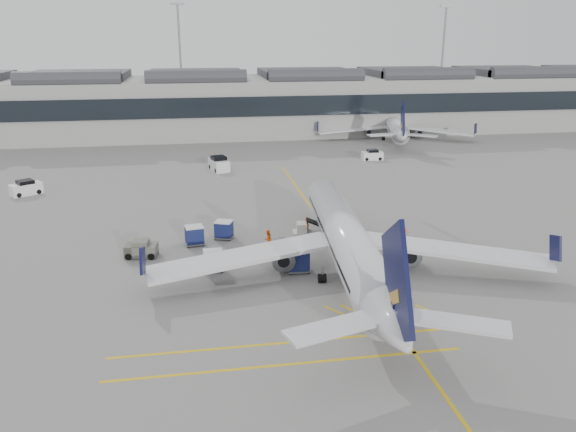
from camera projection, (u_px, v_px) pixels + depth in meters
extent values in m
plane|color=gray|center=(238.00, 281.00, 45.28)|extent=(220.00, 220.00, 0.00)
cube|color=#9E9E99|center=(208.00, 106.00, 111.15)|extent=(200.00, 20.00, 11.00)
cube|color=black|center=(209.00, 107.00, 101.27)|extent=(200.00, 0.50, 3.60)
cube|color=#38383D|center=(206.00, 74.00, 109.24)|extent=(200.00, 18.00, 1.40)
cylinder|color=slate|center=(181.00, 66.00, 121.35)|extent=(0.44, 0.44, 25.00)
cube|color=slate|center=(177.00, 4.00, 117.44)|extent=(3.00, 0.60, 0.50)
cylinder|color=slate|center=(442.00, 64.00, 130.82)|extent=(0.44, 0.44, 25.00)
cube|color=slate|center=(447.00, 6.00, 126.92)|extent=(3.00, 0.60, 0.50)
cube|color=gold|center=(330.00, 233.00, 56.24)|extent=(0.25, 60.00, 0.01)
cylinder|color=silver|center=(346.00, 238.00, 46.58)|extent=(5.75, 27.52, 3.43)
cone|color=silver|center=(321.00, 190.00, 61.27)|extent=(3.72, 3.92, 3.43)
cone|color=silver|center=(397.00, 329.00, 31.44)|extent=(3.79, 4.65, 3.43)
cube|color=silver|center=(242.00, 257.00, 44.87)|extent=(15.83, 6.70, 0.32)
cube|color=silver|center=(452.00, 250.00, 46.21)|extent=(15.54, 9.05, 0.32)
cylinder|color=slate|center=(282.00, 254.00, 47.06)|extent=(2.19, 3.43, 1.91)
cylinder|color=slate|center=(406.00, 251.00, 47.87)|extent=(2.19, 3.43, 1.91)
cube|color=black|center=(397.00, 284.00, 31.17)|extent=(0.87, 6.93, 7.63)
cylinder|color=black|center=(327.00, 227.00, 57.31)|extent=(0.30, 0.60, 0.58)
cylinder|color=black|center=(322.00, 278.00, 45.02)|extent=(0.70, 0.78, 0.73)
cylinder|color=black|center=(378.00, 276.00, 45.37)|extent=(0.70, 0.78, 0.73)
cylinder|color=silver|center=(394.00, 125.00, 107.09)|extent=(9.16, 24.60, 3.08)
cone|color=silver|center=(388.00, 115.00, 120.31)|extent=(3.81, 3.95, 3.08)
cone|color=silver|center=(402.00, 136.00, 93.46)|extent=(3.97, 4.59, 3.08)
cube|color=silver|center=(353.00, 129.00, 106.79)|extent=(14.10, 3.79, 0.29)
cube|color=silver|center=(436.00, 131.00, 105.50)|extent=(13.35, 9.99, 0.29)
cylinder|color=slate|center=(369.00, 131.00, 108.27)|extent=(2.41, 3.29, 1.72)
cylinder|color=slate|center=(419.00, 132.00, 107.49)|extent=(2.41, 3.29, 1.72)
cube|color=black|center=(403.00, 122.00, 93.22)|extent=(1.80, 6.11, 6.87)
cylinder|color=black|center=(389.00, 129.00, 116.74)|extent=(0.35, 0.57, 0.52)
cylinder|color=black|center=(383.00, 138.00, 106.01)|extent=(0.72, 0.78, 0.66)
cylinder|color=black|center=(405.00, 139.00, 105.67)|extent=(0.72, 0.78, 0.66)
cube|color=beige|center=(314.00, 235.00, 54.77)|extent=(4.23, 2.11, 0.75)
cube|color=black|center=(325.00, 226.00, 54.54)|extent=(3.74, 1.63, 1.58)
cube|color=beige|center=(302.00, 228.00, 54.49)|extent=(1.13, 1.50, 0.96)
cylinder|color=black|center=(299.00, 239.00, 54.05)|extent=(0.49, 0.25, 0.47)
cylinder|color=black|center=(298.00, 234.00, 55.47)|extent=(0.49, 0.25, 0.47)
cylinder|color=black|center=(330.00, 238.00, 54.15)|extent=(0.49, 0.25, 0.47)
cylinder|color=black|center=(328.00, 233.00, 55.57)|extent=(0.49, 0.25, 0.47)
cube|color=gray|center=(224.00, 237.00, 54.78)|extent=(2.10, 1.92, 0.12)
cube|color=navy|center=(224.00, 229.00, 54.53)|extent=(1.94, 1.82, 1.46)
cube|color=silver|center=(224.00, 222.00, 54.30)|extent=(2.00, 1.89, 0.10)
cylinder|color=black|center=(216.00, 239.00, 54.42)|extent=(0.24, 0.17, 0.22)
cylinder|color=black|center=(219.00, 235.00, 55.45)|extent=(0.24, 0.17, 0.22)
cylinder|color=black|center=(229.00, 240.00, 54.15)|extent=(0.24, 0.17, 0.22)
cylinder|color=black|center=(233.00, 236.00, 55.18)|extent=(0.24, 0.17, 0.22)
cube|color=gray|center=(298.00, 269.00, 47.15)|extent=(1.95, 1.62, 0.13)
cube|color=navy|center=(298.00, 259.00, 46.88)|extent=(1.78, 1.56, 1.63)
cube|color=silver|center=(298.00, 250.00, 46.62)|extent=(1.84, 1.62, 0.11)
cylinder|color=black|center=(290.00, 273.00, 46.49)|extent=(0.25, 0.12, 0.25)
cylinder|color=black|center=(288.00, 268.00, 47.66)|extent=(0.25, 0.12, 0.25)
cylinder|color=black|center=(309.00, 272.00, 46.70)|extent=(0.25, 0.12, 0.25)
cylinder|color=black|center=(306.00, 267.00, 47.87)|extent=(0.25, 0.12, 0.25)
cube|color=gray|center=(195.00, 243.00, 53.12)|extent=(1.98, 1.72, 0.12)
cube|color=navy|center=(194.00, 235.00, 52.87)|extent=(1.82, 1.65, 1.51)
cube|color=silver|center=(194.00, 227.00, 52.63)|extent=(1.88, 1.71, 0.10)
cylinder|color=black|center=(188.00, 247.00, 52.41)|extent=(0.24, 0.14, 0.23)
cylinder|color=black|center=(186.00, 243.00, 53.44)|extent=(0.24, 0.14, 0.23)
cylinder|color=black|center=(204.00, 245.00, 52.85)|extent=(0.24, 0.14, 0.23)
cylinder|color=black|center=(201.00, 241.00, 53.89)|extent=(0.24, 0.14, 0.23)
cube|color=gray|center=(213.00, 269.00, 47.29)|extent=(1.72, 1.43, 0.12)
cube|color=navy|center=(213.00, 260.00, 47.04)|extent=(1.57, 1.38, 1.45)
cube|color=silver|center=(213.00, 251.00, 46.81)|extent=(1.62, 1.43, 0.10)
cylinder|color=black|center=(205.00, 273.00, 46.69)|extent=(0.22, 0.10, 0.22)
cylinder|color=black|center=(205.00, 267.00, 47.73)|extent=(0.22, 0.10, 0.22)
cylinder|color=black|center=(222.00, 272.00, 46.90)|extent=(0.22, 0.10, 0.22)
cylinder|color=black|center=(222.00, 266.00, 47.93)|extent=(0.22, 0.10, 0.22)
imported|color=#DB540B|center=(307.00, 227.00, 55.26)|extent=(0.68, 0.79, 1.82)
imported|color=#F85E0D|center=(268.00, 239.00, 52.20)|extent=(1.07, 1.07, 1.75)
cube|color=#595B4D|center=(141.00, 250.00, 50.16)|extent=(2.98, 2.03, 1.11)
cube|color=#595B4D|center=(141.00, 243.00, 49.96)|extent=(1.50, 1.50, 0.55)
cylinder|color=black|center=(129.00, 257.00, 49.54)|extent=(0.65, 0.36, 0.62)
cylinder|color=black|center=(132.00, 251.00, 50.91)|extent=(0.65, 0.36, 0.62)
cylinder|color=black|center=(151.00, 256.00, 49.60)|extent=(0.65, 0.36, 0.62)
cylinder|color=black|center=(155.00, 250.00, 50.97)|extent=(0.65, 0.36, 0.62)
cone|color=#F24C0A|center=(315.00, 198.00, 67.73)|extent=(0.36, 0.36, 0.49)
cone|color=#F24C0A|center=(406.00, 229.00, 56.72)|extent=(0.33, 0.33, 0.45)
cube|color=silver|center=(26.00, 189.00, 69.76)|extent=(3.99, 3.49, 1.40)
cube|color=black|center=(25.00, 182.00, 69.50)|extent=(2.44, 2.41, 0.60)
cylinder|color=black|center=(19.00, 195.00, 68.55)|extent=(0.62, 0.52, 0.60)
cylinder|color=black|center=(14.00, 193.00, 69.66)|extent=(0.62, 0.52, 0.60)
cylinder|color=black|center=(39.00, 192.00, 70.12)|extent=(0.62, 0.52, 0.60)
cylinder|color=black|center=(34.00, 189.00, 71.22)|extent=(0.62, 0.52, 0.60)
cube|color=silver|center=(219.00, 165.00, 82.23)|extent=(3.08, 4.50, 1.60)
cube|color=black|center=(219.00, 159.00, 81.93)|extent=(2.42, 2.50, 0.68)
cylinder|color=black|center=(228.00, 169.00, 81.56)|extent=(0.43, 0.73, 0.68)
cylinder|color=black|center=(216.00, 171.00, 80.82)|extent=(0.43, 0.73, 0.68)
cylinder|color=black|center=(222.00, 166.00, 83.92)|extent=(0.43, 0.73, 0.68)
cylinder|color=black|center=(210.00, 167.00, 83.18)|extent=(0.43, 0.73, 0.68)
cube|color=silver|center=(372.00, 156.00, 89.30)|extent=(3.31, 1.75, 1.26)
cube|color=black|center=(373.00, 151.00, 89.06)|extent=(1.68, 1.60, 0.54)
cylinder|color=black|center=(367.00, 159.00, 88.60)|extent=(0.55, 0.22, 0.54)
cylinder|color=black|center=(364.00, 157.00, 89.96)|extent=(0.55, 0.22, 0.54)
cylinder|color=black|center=(380.00, 159.00, 88.86)|extent=(0.55, 0.22, 0.54)
cylinder|color=black|center=(378.00, 157.00, 90.22)|extent=(0.55, 0.22, 0.54)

